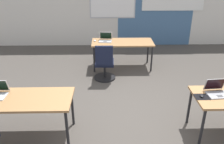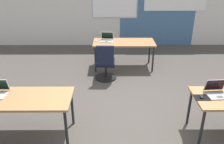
# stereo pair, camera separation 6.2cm
# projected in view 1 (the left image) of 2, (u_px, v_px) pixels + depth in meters

# --- Properties ---
(ground_plane) EXTENTS (24.00, 24.00, 0.00)m
(ground_plane) POSITION_uv_depth(u_px,v_px,m) (129.00, 113.00, 4.49)
(ground_plane) COLOR #47423D
(back_wall_assembly) EXTENTS (10.00, 0.27, 2.80)m
(back_wall_assembly) POSITION_uv_depth(u_px,v_px,m) (120.00, 3.00, 7.70)
(back_wall_assembly) COLOR silver
(back_wall_assembly) RESTS_ON ground
(desk_near_left) EXTENTS (1.60, 0.70, 0.72)m
(desk_near_left) POSITION_uv_depth(u_px,v_px,m) (20.00, 102.00, 3.63)
(desk_near_left) COLOR #A37547
(desk_near_left) RESTS_ON ground
(desk_far_center) EXTENTS (1.60, 0.70, 0.72)m
(desk_far_center) POSITION_uv_depth(u_px,v_px,m) (122.00, 44.00, 6.21)
(desk_far_center) COLOR #A37547
(desk_far_center) RESTS_ON ground
(laptop_near_right_inner) EXTENTS (0.35, 0.32, 0.23)m
(laptop_near_right_inner) POSITION_uv_depth(u_px,v_px,m) (217.00, 91.00, 3.71)
(laptop_near_right_inner) COLOR #9E9EA3
(laptop_near_right_inner) RESTS_ON desk_near_right
(mousepad_near_right_inner) EXTENTS (0.22, 0.19, 0.00)m
(mousepad_near_right_inner) POSITION_uv_depth(u_px,v_px,m) (202.00, 97.00, 3.65)
(mousepad_near_right_inner) COLOR black
(mousepad_near_right_inner) RESTS_ON desk_near_right
(mouse_near_right_inner) EXTENTS (0.07, 0.11, 0.03)m
(mouse_near_right_inner) POSITION_uv_depth(u_px,v_px,m) (202.00, 96.00, 3.64)
(mouse_near_right_inner) COLOR black
(mouse_near_right_inner) RESTS_ON mousepad_near_right_inner
(laptop_far_left) EXTENTS (0.36, 0.34, 0.23)m
(laptop_far_left) POSITION_uv_depth(u_px,v_px,m) (105.00, 39.00, 6.21)
(laptop_far_left) COLOR #B7B7BC
(laptop_far_left) RESTS_ON desk_far_center
(mouse_far_left) EXTENTS (0.07, 0.10, 0.03)m
(mouse_far_left) POSITION_uv_depth(u_px,v_px,m) (95.00, 41.00, 6.21)
(mouse_far_left) COLOR silver
(mouse_far_left) RESTS_ON desk_far_center
(chair_far_left) EXTENTS (0.52, 0.54, 0.92)m
(chair_far_left) POSITION_uv_depth(u_px,v_px,m) (105.00, 65.00, 5.63)
(chair_far_left) COLOR black
(chair_far_left) RESTS_ON ground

